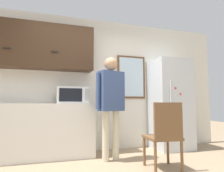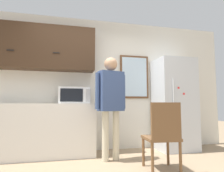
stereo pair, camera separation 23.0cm
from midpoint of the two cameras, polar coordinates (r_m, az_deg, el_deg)
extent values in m
cube|color=silver|center=(4.14, -8.03, 0.79)|extent=(6.00, 0.06, 2.70)
cube|color=silver|center=(3.78, -24.37, -11.64)|extent=(2.20, 0.61, 0.93)
cube|color=#3D2819|center=(4.03, -23.30, 10.46)|extent=(2.20, 0.35, 0.83)
cube|color=black|center=(3.88, -29.41, 9.42)|extent=(0.12, 0.01, 0.01)
cube|color=black|center=(3.79, -17.80, 9.31)|extent=(0.12, 0.01, 0.01)
cube|color=white|center=(3.74, -12.98, -2.65)|extent=(0.56, 0.41, 0.30)
cube|color=black|center=(3.53, -13.54, -2.48)|extent=(0.39, 0.01, 0.23)
cube|color=#B2B2B2|center=(3.56, -8.98, -2.59)|extent=(0.08, 0.01, 0.24)
cylinder|color=beige|center=(3.35, -3.87, -14.06)|extent=(0.11, 0.11, 0.81)
cylinder|color=beige|center=(3.45, -0.86, -13.82)|extent=(0.11, 0.11, 0.81)
cube|color=#384C7A|center=(3.37, -2.30, -1.46)|extent=(0.46, 0.32, 0.67)
sphere|color=tan|center=(3.43, -2.27, 6.30)|extent=(0.23, 0.23, 0.23)
cylinder|color=#384C7A|center=(3.25, -6.08, -1.38)|extent=(0.07, 0.07, 0.60)
cylinder|color=#384C7A|center=(3.50, 1.22, -1.69)|extent=(0.07, 0.07, 0.60)
cube|color=silver|center=(4.36, 14.80, -4.98)|extent=(0.75, 0.66, 1.85)
cylinder|color=silver|center=(3.96, 14.90, -2.81)|extent=(0.02, 0.02, 0.65)
cube|color=red|center=(4.10, 17.47, -2.21)|extent=(0.04, 0.01, 0.04)
cube|color=red|center=(4.04, 16.16, -0.60)|extent=(0.04, 0.01, 0.04)
cube|color=brown|center=(3.04, 11.89, -14.24)|extent=(0.49, 0.49, 0.04)
cylinder|color=brown|center=(3.34, 13.71, -17.36)|extent=(0.04, 0.04, 0.41)
cylinder|color=brown|center=(3.19, 7.09, -18.03)|extent=(0.04, 0.04, 0.41)
cylinder|color=brown|center=(3.00, 17.18, -18.66)|extent=(0.04, 0.04, 0.41)
cylinder|color=brown|center=(2.84, 9.90, -19.61)|extent=(0.04, 0.04, 0.41)
cube|color=brown|center=(2.83, 13.52, -9.52)|extent=(0.42, 0.07, 0.49)
cube|color=brown|center=(4.36, 3.99, 2.55)|extent=(0.63, 0.04, 0.93)
cube|color=silver|center=(4.34, 4.10, 2.59)|extent=(0.55, 0.01, 0.85)
camera|label=1|loc=(0.12, -91.95, 0.18)|focal=32.00mm
camera|label=2|loc=(0.12, 88.05, -0.18)|focal=32.00mm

